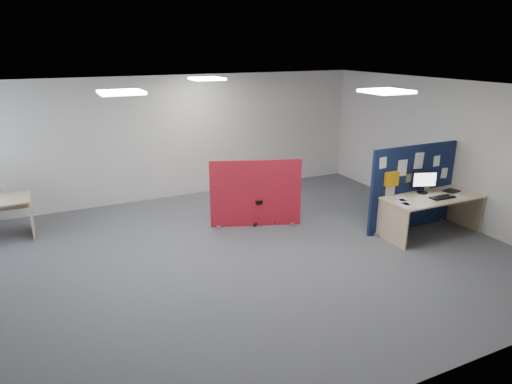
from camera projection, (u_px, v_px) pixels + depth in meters
name	position (u px, v px, depth m)	size (l,w,h in m)	color
floor	(235.00, 257.00, 7.47)	(9.00, 9.00, 0.00)	#55575D
ceiling	(232.00, 89.00, 6.63)	(9.00, 7.00, 0.02)	white
wall_back	(172.00, 138.00, 10.05)	(9.00, 0.02, 2.70)	silver
wall_front	(387.00, 277.00, 4.05)	(9.00, 0.02, 2.70)	silver
wall_right	(446.00, 150.00, 8.89)	(0.02, 7.00, 2.70)	silver
ceiling_lights	(236.00, 86.00, 7.35)	(4.10, 4.10, 0.04)	white
navy_divider	(412.00, 187.00, 8.43)	(1.93, 0.30, 1.59)	#0E1436
main_desk	(430.00, 204.00, 8.25)	(1.84, 0.82, 0.73)	tan
monitor_main	(424.00, 181.00, 8.26)	(0.44, 0.19, 0.40)	black
keyboard	(442.00, 197.00, 8.05)	(0.45, 0.18, 0.03)	black
mouse	(452.00, 196.00, 8.12)	(0.10, 0.06, 0.03)	#9B9CA0
paper_tray	(451.00, 191.00, 8.42)	(0.28, 0.22, 0.01)	black
red_divider	(256.00, 194.00, 8.57)	(1.64, 0.63, 1.29)	#AC162D
office_chair	(265.00, 190.00, 8.87)	(0.71, 0.70, 1.07)	black
desk_papers	(418.00, 200.00, 7.93)	(1.44, 0.68, 0.00)	white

